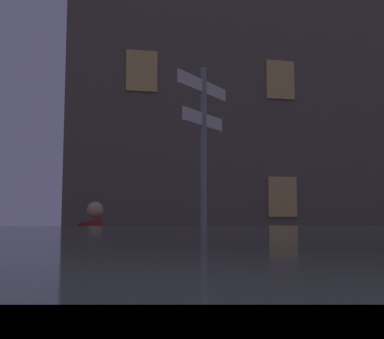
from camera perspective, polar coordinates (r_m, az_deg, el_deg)
The scene contains 3 objects.
sidewalk_kerb at distance 9.39m, azimuth -5.57°, elevation -13.85°, with size 40.00×2.83×0.14m, color gray.
signpost at distance 8.74m, azimuth 1.38°, elevation 1.75°, with size 1.20×1.20×4.04m.
cyclist at distance 6.58m, azimuth -12.09°, elevation -11.30°, with size 1.82×0.32×1.61m.
Camera 1 is at (-1.09, -2.21, 1.40)m, focal length 44.50 mm.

